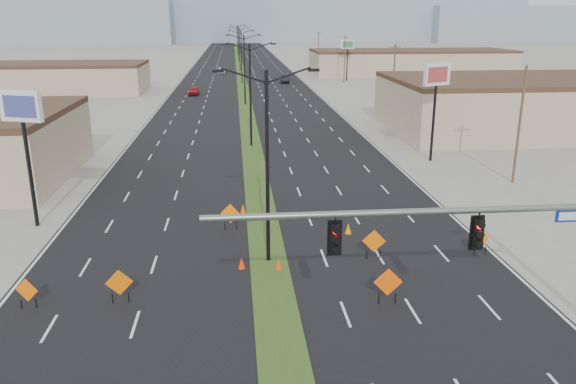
{
  "coord_description": "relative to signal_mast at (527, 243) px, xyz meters",
  "views": [
    {
      "loc": [
        -1.55,
        -15.4,
        12.39
      ],
      "look_at": [
        1.23,
        13.9,
        3.2
      ],
      "focal_mm": 35.0,
      "sensor_mm": 36.0,
      "label": 1
    }
  ],
  "objects": [
    {
      "name": "utility_pole_3",
      "position": [
        11.44,
        128.0,
        -0.12
      ],
      "size": [
        1.6,
        0.2,
        9.0
      ],
      "color": "#4C3823",
      "rests_on": "ground"
    },
    {
      "name": "streetlight_1",
      "position": [
        -8.56,
        38.0,
        0.63
      ],
      "size": [
        5.15,
        0.24,
        10.02
      ],
      "color": "black",
      "rests_on": "ground"
    },
    {
      "name": "cone_1",
      "position": [
        -3.57,
        13.41,
        -4.46
      ],
      "size": [
        0.52,
        0.52,
        0.67
      ],
      "primitive_type": "cone",
      "rotation": [
        0.0,
        0.0,
        0.35
      ],
      "color": "orange",
      "rests_on": "ground"
    },
    {
      "name": "streetlight_6",
      "position": [
        -8.56,
        178.0,
        0.63
      ],
      "size": [
        5.15,
        0.24,
        10.02
      ],
      "color": "black",
      "rests_on": "ground"
    },
    {
      "name": "building_sw_far",
      "position": [
        -40.56,
        83.0,
        -2.54
      ],
      "size": [
        30.0,
        14.0,
        4.5
      ],
      "primitive_type": "cube",
      "color": "tan",
      "rests_on": "ground"
    },
    {
      "name": "median_strip",
      "position": [
        -8.56,
        98.0,
        -4.79
      ],
      "size": [
        2.0,
        400.0,
        0.04
      ],
      "primitive_type": "cube",
      "color": "#314518",
      "rests_on": "ground"
    },
    {
      "name": "streetlight_4",
      "position": [
        -8.56,
        122.0,
        0.63
      ],
      "size": [
        5.15,
        0.24,
        10.02
      ],
      "color": "black",
      "rests_on": "ground"
    },
    {
      "name": "construction_sign_4",
      "position": [
        -3.51,
        4.77,
        -3.77
      ],
      "size": [
        1.31,
        0.11,
        1.74
      ],
      "rotation": [
        0.0,
        0.0,
        -0.06
      ],
      "color": "#F04E05",
      "rests_on": "ground"
    },
    {
      "name": "building_se_far",
      "position": [
        29.44,
        108.0,
        -2.29
      ],
      "size": [
        44.0,
        16.0,
        5.0
      ],
      "primitive_type": "cube",
      "color": "tan",
      "rests_on": "ground"
    },
    {
      "name": "construction_sign_1",
      "position": [
        -15.5,
        6.01,
        -3.83
      ],
      "size": [
        1.22,
        0.23,
        1.63
      ],
      "rotation": [
        0.0,
        0.0,
        0.16
      ],
      "color": "#D55B04",
      "rests_on": "ground"
    },
    {
      "name": "streetlight_5",
      "position": [
        -8.56,
        150.0,
        0.63
      ],
      "size": [
        5.15,
        0.24,
        10.02
      ],
      "color": "black",
      "rests_on": "ground"
    },
    {
      "name": "construction_sign_3",
      "position": [
        -2.95,
        9.67,
        -3.81
      ],
      "size": [
        1.24,
        0.21,
        1.66
      ],
      "rotation": [
        0.0,
        0.0,
        -0.14
      ],
      "color": "#E56004",
      "rests_on": "ground"
    },
    {
      "name": "road_surface",
      "position": [
        -8.56,
        98.0,
        -4.79
      ],
      "size": [
        25.0,
        400.0,
        0.02
      ],
      "primitive_type": "cube",
      "color": "black",
      "rests_on": "ground"
    },
    {
      "name": "signal_mast",
      "position": [
        0.0,
        0.0,
        0.0
      ],
      "size": [
        16.3,
        0.6,
        8.0
      ],
      "color": "slate",
      "rests_on": "ground"
    },
    {
      "name": "streetlight_3",
      "position": [
        -8.56,
        94.0,
        0.63
      ],
      "size": [
        5.15,
        0.24,
        10.02
      ],
      "color": "black",
      "rests_on": "ground"
    },
    {
      "name": "construction_sign_5",
      "position": [
        2.94,
        9.63,
        -3.93
      ],
      "size": [
        1.06,
        0.37,
        1.47
      ],
      "rotation": [
        0.0,
        0.0,
        0.31
      ],
      "color": "#E36304",
      "rests_on": "ground"
    },
    {
      "name": "pole_sign_west",
      "position": [
        -22.56,
        16.62,
        1.94
      ],
      "size": [
        2.67,
        1.28,
        8.34
      ],
      "rotation": [
        0.0,
        0.0,
        -0.36
      ],
      "color": "black",
      "rests_on": "ground"
    },
    {
      "name": "building_se_near",
      "position": [
        25.44,
        43.0,
        -2.04
      ],
      "size": [
        36.0,
        18.0,
        5.5
      ],
      "primitive_type": "cube",
      "color": "tan",
      "rests_on": "ground"
    },
    {
      "name": "cone_0",
      "position": [
        -9.99,
        9.14,
        -4.49
      ],
      "size": [
        0.37,
        0.37,
        0.61
      ],
      "primitive_type": "cone",
      "rotation": [
        0.0,
        0.0,
        -0.01
      ],
      "color": "#ED3405",
      "rests_on": "ground"
    },
    {
      "name": "construction_sign_2",
      "position": [
        -10.56,
        14.77,
        -3.82
      ],
      "size": [
        1.18,
        0.44,
        1.65
      ],
      "rotation": [
        0.0,
        0.0,
        -0.33
      ],
      "color": "#FF6605",
      "rests_on": "ground"
    },
    {
      "name": "pole_sign_east_near",
      "position": [
        7.37,
        30.41,
        2.17
      ],
      "size": [
        2.69,
        1.5,
        8.6
      ],
      "rotation": [
        0.0,
        0.0,
        0.43
      ],
      "color": "black",
      "rests_on": "ground"
    },
    {
      "name": "utility_pole_2",
      "position": [
        11.44,
        93.0,
        -0.12
      ],
      "size": [
        1.6,
        0.2,
        9.0
      ],
      "color": "#4C3823",
      "rests_on": "ground"
    },
    {
      "name": "mesa_center",
      "position": [
        31.44,
        298.0,
        9.21
      ],
      "size": [
        220.0,
        50.0,
        28.0
      ],
      "primitive_type": "cube",
      "color": "#8898A9",
      "rests_on": "ground"
    },
    {
      "name": "utility_pole_1",
      "position": [
        11.44,
        58.0,
        -0.12
      ],
      "size": [
        1.6,
        0.2,
        9.0
      ],
      "color": "#4C3823",
      "rests_on": "ground"
    },
    {
      "name": "streetlight_2",
      "position": [
        -8.56,
        66.0,
        0.63
      ],
      "size": [
        5.15,
        0.24,
        10.02
      ],
      "color": "black",
      "rests_on": "ground"
    },
    {
      "name": "cone_2",
      "position": [
        -8.11,
        8.81,
        -4.48
      ],
      "size": [
        0.49,
        0.49,
        0.62
      ],
      "primitive_type": "cone",
      "rotation": [
        0.0,
        0.0,
        0.42
      ],
      "color": "#FE3D05",
      "rests_on": "ground"
    },
    {
      "name": "car_far",
      "position": [
        -12.99,
        114.13,
        -4.13
      ],
      "size": [
        1.9,
        4.57,
        1.32
      ],
      "primitive_type": "imported",
      "rotation": [
        0.0,
        0.0,
        0.01
      ],
      "color": "#A8ADB2",
      "rests_on": "ground"
    },
    {
      "name": "mesa_east",
      "position": [
        171.44,
        288.0,
        4.21
      ],
      "size": [
        160.0,
        50.0,
        18.0
      ],
      "primitive_type": "cube",
      "color": "#8898A9",
      "rests_on": "ground"
    },
    {
      "name": "cone_3",
      "position": [
        -9.76,
        17.7,
        -4.47
      ],
      "size": [
        0.5,
        0.5,
        0.64
      ],
      "primitive_type": "cone",
      "rotation": [
        0.0,
        0.0,
        0.38
      ],
      "color": "#DA5504",
      "rests_on": "ground"
    },
    {
      "name": "utility_pole_0",
      "position": [
        11.44,
        23.0,
        -0.12
      ],
      "size": [
        1.6,
        0.2,
        9.0
      ],
      "color": "#4C3823",
      "rests_on": "ground"
    },
    {
      "name": "car_mid",
      "position": [
        0.0,
        94.78,
        -3.97
      ],
      "size": [
        2.17,
        5.1,
        1.64
      ],
      "primitive_type": "imported",
      "rotation": [
        0.0,
        0.0,
        -0.09
      ],
      "color": "black",
      "rests_on": "ground"
    },
    {
      "name": "pole_sign_east_far",
      "position": [
        12.75,
        96.92,
        1.73
      ],
      "size": [
        2.63,
        1.11,
        8.1
      ],
      "rotation": [
        0.0,
        0.0,
        -0.3
      ],
      "color": "black",
      "rests_on": "ground"
    },
    {
      "name": "construction_sign_0",
      "position": [
        -19.47,
        5.85,
        -3.94
      ],
      "size": [
        1.06,
        0.37,
        1.46
      ],
      "rotation": [
        0.0,
        0.0,
        -0.3
      ],
      "color": "#EA5904",
      "rests_on": "ground"
    },
    {
      "name": "mesa_backdrop",
      "position": [
        -38.56,
        318.0,
        11.21
      ],
      "size": [
        140.0,
        50.0,
        32.0
      ],
      "primitive_type": "cube",
      "color": "#8898A9",
      "rests_on": "ground"
    },
    {
      "name": "streetlight_0",
      "position": [
        -8.56,
        10.0,
        0.63
      ],
      "size": [
        5.15,
        0.24,
        10.02
      ],
      "color": "black",
      "rests_on": "ground"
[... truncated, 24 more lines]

